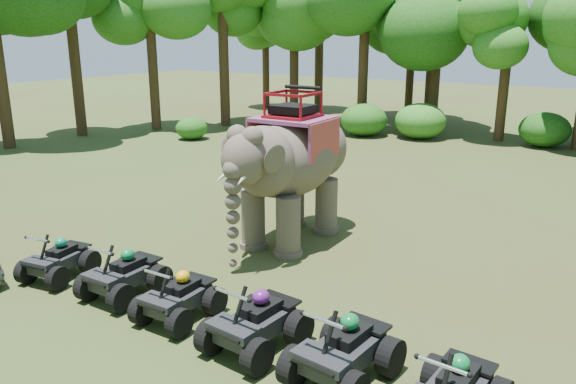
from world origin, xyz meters
name	(u,v)px	position (x,y,z in m)	size (l,w,h in m)	color
ground	(258,286)	(0.00, 0.00, 0.00)	(110.00, 110.00, 0.00)	#47381E
elephant	(291,167)	(-1.02, 2.89, 2.04)	(2.14, 4.85, 4.08)	brown
atv_0	(58,254)	(-4.08, -2.15, 0.57)	(1.13, 1.55, 1.15)	black
atv_1	(123,268)	(-2.11, -1.93, 0.63)	(1.23, 1.69, 1.25)	black
atv_2	(178,291)	(-0.41, -2.03, 0.60)	(1.17, 1.61, 1.19)	black
atv_3	(255,315)	(1.48, -2.07, 0.66)	(1.31, 1.79, 1.33)	black
atv_4	(344,342)	(3.21, -2.03, 0.68)	(1.34, 1.83, 1.36)	black
atv_5	(454,384)	(5.02, -2.10, 0.63)	(1.24, 1.70, 1.26)	black
tree_0	(505,72)	(0.00, 21.14, 3.51)	(4.92, 4.92, 7.03)	#195114
tree_26	(74,52)	(-19.55, 10.10, 4.46)	(6.24, 6.24, 8.91)	#195114
tree_27	(152,58)	(-17.52, 13.70, 4.08)	(5.71, 5.71, 8.16)	#195114
tree_28	(223,44)	(-15.24, 17.24, 4.83)	(6.76, 6.76, 9.65)	#195114
tree_29	(294,51)	(-12.63, 20.91, 4.35)	(6.09, 6.09, 8.70)	#195114
tree_30	(364,52)	(-7.68, 20.55, 4.42)	(6.18, 6.18, 8.83)	#195114
tree_31	(436,58)	(-4.05, 22.34, 4.07)	(5.69, 5.69, 8.13)	#195114
tree_34	(266,59)	(-18.18, 25.58, 3.56)	(4.98, 4.98, 7.11)	#195114
tree_35	(319,46)	(-13.27, 25.03, 4.61)	(6.45, 6.45, 9.22)	#195114
tree_40	(411,61)	(-7.30, 26.80, 3.66)	(5.12, 5.12, 7.31)	#195114
tree_43	(432,57)	(-4.97, 24.14, 4.05)	(5.67, 5.67, 8.10)	#195114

